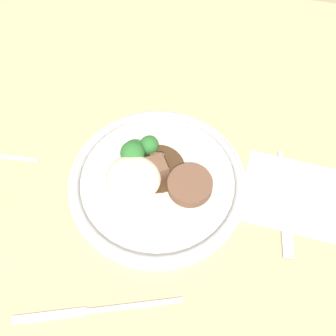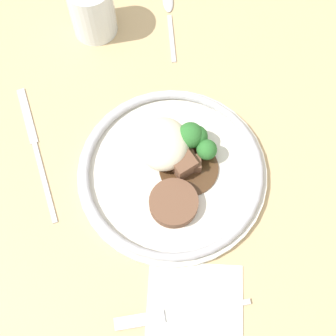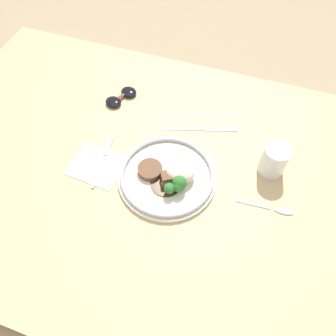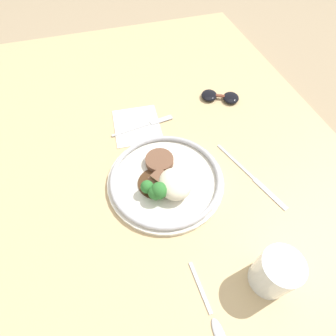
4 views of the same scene
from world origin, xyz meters
The scene contains 6 objects.
ground_plane centered at (0.00, 0.00, 0.00)m, with size 8.00×8.00×0.00m, color #998466.
dining_table centered at (0.00, 0.00, 0.02)m, with size 1.48×0.95×0.04m.
napkin centered at (-0.17, -0.03, 0.04)m, with size 0.16×0.14×0.00m.
plate centered at (0.04, -0.01, 0.05)m, with size 0.27×0.27×0.06m.
fork centered at (-0.16, 0.00, 0.04)m, with size 0.04×0.18×0.00m.
knife centered at (0.08, 0.19, 0.04)m, with size 0.22×0.08×0.00m.
Camera 1 is at (-0.05, 0.31, 0.67)m, focal length 50.00 mm.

